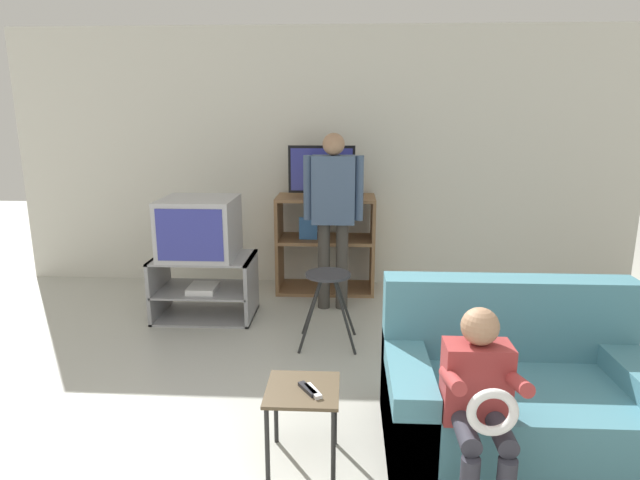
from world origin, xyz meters
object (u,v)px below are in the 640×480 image
couch (516,396)px  snack_table (303,400)px  tv_stand (205,287)px  person_seated_child (480,397)px  folding_stool (328,286)px  remote_control_black (308,389)px  television_flat (322,173)px  television_main (199,227)px  person_standing_adult (333,205)px  media_shelf (326,243)px  remote_control_white (313,391)px

couch → snack_table: bearing=-169.0°
tv_stand → person_seated_child: (1.84, -2.26, 0.28)m
folding_stool → remote_control_black: folding_stool is taller
television_flat → remote_control_black: 2.87m
remote_control_black → couch: bearing=-20.5°
tv_stand → folding_stool: folding_stool is taller
person_seated_child → television_flat: bearing=105.7°
television_main → person_seated_child: television_main is taller
person_standing_adult → media_shelf: bearing=100.0°
folding_stool → snack_table: folding_stool is taller
snack_table → person_seated_child: person_seated_child is taller
media_shelf → person_standing_adult: (0.09, -0.51, 0.48)m
tv_stand → television_flat: bearing=36.9°
snack_table → television_flat: bearing=90.8°
person_standing_adult → snack_table: bearing=-92.3°
television_main → remote_control_white: bearing=-61.5°
folding_stool → remote_control_black: size_ratio=4.06×
tv_stand → couch: bearing=-39.1°
couch → person_standing_adult: person_standing_adult is taller
tv_stand → remote_control_white: tv_stand is taller
remote_control_white → person_seated_child: (0.75, -0.23, 0.12)m
tv_stand → television_main: (-0.03, 0.02, 0.53)m
remote_control_black → folding_stool: bearing=55.1°
television_main → remote_control_white: size_ratio=4.36×
remote_control_black → couch: size_ratio=0.10×
tv_stand → remote_control_white: (1.09, -2.03, 0.16)m
snack_table → remote_control_white: remote_control_white is taller
television_flat → couch: 2.92m
folding_stool → person_seated_child: 1.89m
tv_stand → media_shelf: (1.03, 0.78, 0.22)m
remote_control_white → person_standing_adult: size_ratio=0.09×
television_main → couch: (2.20, -1.79, -0.52)m
couch → media_shelf: bearing=114.1°
media_shelf → person_seated_child: media_shelf is taller
tv_stand → remote_control_black: size_ratio=5.97×
television_main → folding_stool: size_ratio=1.07×
folding_stool → couch: size_ratio=0.41×
television_main → remote_control_white: television_main is taller
television_main → media_shelf: bearing=35.4°
television_main → person_standing_adult: (1.15, 0.25, 0.17)m
television_flat → couch: size_ratio=0.46×
tv_stand → person_seated_child: person_seated_child is taller
tv_stand → person_standing_adult: (1.12, 0.27, 0.70)m
tv_stand → person_standing_adult: person_standing_adult is taller
remote_control_white → television_main: bearing=90.2°
folding_stool → remote_control_white: 1.50m
snack_table → person_standing_adult: bearing=87.7°
person_seated_child → couch: bearing=56.4°
remote_control_white → person_seated_child: bearing=-45.5°
television_main → remote_control_black: (1.09, -2.04, -0.37)m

